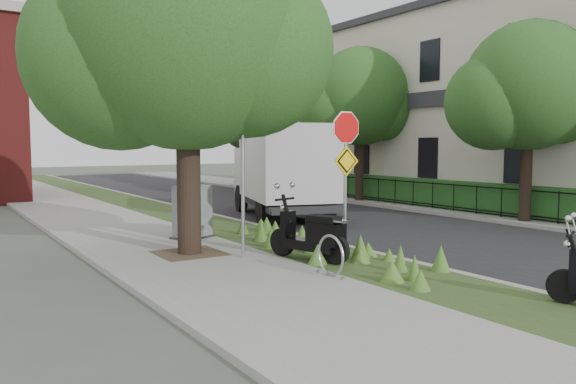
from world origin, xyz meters
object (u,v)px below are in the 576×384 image
sign_assembly (346,154)px  scooter_near (316,239)px  box_truck (283,167)px  utility_cabinet (192,213)px

sign_assembly → scooter_near: (-0.75, 0.01, -1.74)m
scooter_near → box_truck: box_truck is taller
scooter_near → box_truck: (3.65, 6.98, 1.17)m
scooter_near → box_truck: size_ratio=0.31×
box_truck → utility_cabinet: 5.49m
box_truck → utility_cabinet: (-4.58, -2.85, -0.99)m
scooter_near → utility_cabinet: size_ratio=1.45×
box_truck → sign_assembly: bearing=-112.5°
scooter_near → box_truck: bearing=62.4°
sign_assembly → box_truck: 7.59m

